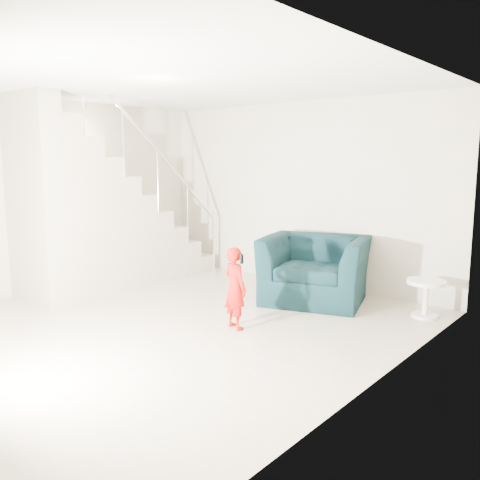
# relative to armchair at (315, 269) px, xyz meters

# --- Properties ---
(floor) EXTENTS (5.50, 5.50, 0.00)m
(floor) POSITION_rel_armchair_xyz_m (-0.78, -1.99, -0.43)
(floor) COLOR tan
(floor) RESTS_ON ground
(ceiling) EXTENTS (5.50, 5.50, 0.00)m
(ceiling) POSITION_rel_armchair_xyz_m (-0.78, -1.99, 2.27)
(ceiling) COLOR silver
(ceiling) RESTS_ON back_wall
(back_wall) EXTENTS (5.00, 0.00, 5.00)m
(back_wall) POSITION_rel_armchair_xyz_m (-0.78, 0.76, 0.92)
(back_wall) COLOR #B3AE91
(back_wall) RESTS_ON floor
(left_wall) EXTENTS (0.00, 5.50, 5.50)m
(left_wall) POSITION_rel_armchair_xyz_m (-3.28, -1.99, 0.92)
(left_wall) COLOR #B3AE91
(left_wall) RESTS_ON floor
(right_wall) EXTENTS (0.00, 5.50, 5.50)m
(right_wall) POSITION_rel_armchair_xyz_m (1.72, -1.99, 0.92)
(right_wall) COLOR #B3AE91
(right_wall) RESTS_ON floor
(armchair) EXTENTS (1.61, 1.50, 0.86)m
(armchair) POSITION_rel_armchair_xyz_m (0.00, 0.00, 0.00)
(armchair) COLOR black
(armchair) RESTS_ON floor
(toddler) EXTENTS (0.38, 0.30, 0.92)m
(toddler) POSITION_rel_armchair_xyz_m (-0.09, -1.52, 0.03)
(toddler) COLOR #940407
(toddler) RESTS_ON floor
(side_table) EXTENTS (0.45, 0.45, 0.45)m
(side_table) POSITION_rel_armchair_xyz_m (1.39, 0.23, -0.13)
(side_table) COLOR white
(side_table) RESTS_ON floor
(staircase) EXTENTS (1.02, 3.03, 3.62)m
(staircase) POSITION_rel_armchair_xyz_m (-2.78, -1.44, 0.52)
(staircase) COLOR #ADA089
(staircase) RESTS_ON floor
(cushion) EXTENTS (0.37, 0.18, 0.37)m
(cushion) POSITION_rel_armchair_xyz_m (0.23, 0.26, 0.24)
(cushion) COLOR black
(cushion) RESTS_ON armchair
(throw) EXTENTS (0.04, 0.44, 0.50)m
(throw) POSITION_rel_armchair_xyz_m (-0.57, 0.02, 0.11)
(throw) COLOR black
(throw) RESTS_ON armchair
(phone) EXTENTS (0.03, 0.05, 0.10)m
(phone) POSITION_rel_armchair_xyz_m (0.01, -1.54, 0.37)
(phone) COLOR black
(phone) RESTS_ON toddler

